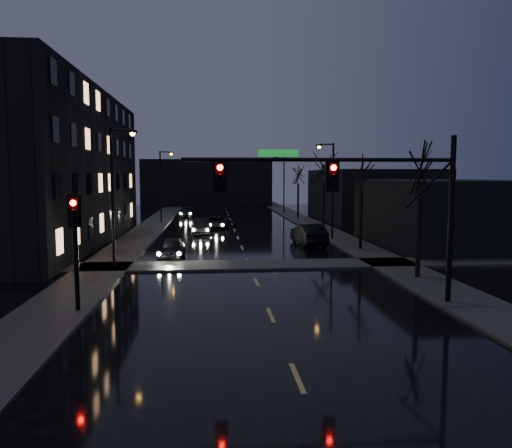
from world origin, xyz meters
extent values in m
plane|color=black|center=(0.00, 0.00, 0.00)|extent=(160.00, 160.00, 0.00)
cube|color=#2D2D2B|center=(-8.50, 35.00, 0.06)|extent=(3.00, 140.00, 0.12)
cube|color=#2D2D2B|center=(8.50, 35.00, 0.06)|extent=(3.00, 140.00, 0.12)
cube|color=#2D2D2B|center=(0.00, 18.50, 0.06)|extent=(40.00, 3.00, 0.12)
cube|color=black|center=(-16.50, 30.00, 6.00)|extent=(12.00, 30.00, 12.00)
cube|color=black|center=(15.50, 26.00, 2.50)|extent=(10.00, 14.00, 5.00)
cube|color=black|center=(17.00, 48.00, 3.00)|extent=(12.00, 18.00, 6.00)
cube|color=black|center=(-3.00, 78.00, 4.00)|extent=(22.00, 10.00, 8.00)
cylinder|color=black|center=(7.60, 9.00, 3.50)|extent=(0.22, 0.22, 7.00)
cylinder|color=black|center=(2.10, 9.00, 6.00)|extent=(11.00, 0.16, 0.16)
cylinder|color=black|center=(6.60, 9.00, 5.00)|extent=(2.05, 0.10, 2.05)
cube|color=#0C591E|center=(0.40, 9.00, 6.25)|extent=(1.60, 0.04, 0.28)
cube|color=black|center=(-1.90, 9.00, 5.35)|extent=(0.35, 0.28, 1.05)
sphere|color=#FF0705|center=(-1.90, 8.84, 5.68)|extent=(0.22, 0.22, 0.22)
cube|color=black|center=(2.60, 9.00, 5.35)|extent=(0.35, 0.28, 1.05)
sphere|color=#FF0705|center=(2.60, 8.84, 5.68)|extent=(0.22, 0.22, 0.22)
cylinder|color=black|center=(-7.50, 9.00, 2.20)|extent=(0.18, 0.18, 4.40)
cube|color=black|center=(-7.50, 9.00, 4.00)|extent=(0.35, 0.28, 1.05)
sphere|color=#FF0705|center=(-7.50, 8.84, 4.33)|extent=(0.22, 0.22, 0.22)
cylinder|color=black|center=(8.40, 14.00, 2.20)|extent=(0.24, 0.24, 4.40)
cylinder|color=black|center=(8.40, 24.00, 2.06)|extent=(0.24, 0.24, 4.12)
cylinder|color=black|center=(8.40, 36.00, 2.34)|extent=(0.24, 0.24, 4.68)
cylinder|color=black|center=(8.40, 50.00, 2.15)|extent=(0.24, 0.24, 4.29)
cylinder|color=black|center=(-7.80, 18.00, 4.00)|extent=(0.16, 0.16, 8.00)
cylinder|color=black|center=(-7.20, 18.00, 7.90)|extent=(1.20, 0.10, 0.10)
cube|color=black|center=(-6.60, 18.00, 7.80)|extent=(0.50, 0.25, 0.15)
sphere|color=orange|center=(-6.60, 18.00, 7.70)|extent=(0.28, 0.28, 0.28)
cylinder|color=black|center=(-7.80, 45.00, 4.00)|extent=(0.16, 0.16, 8.00)
cylinder|color=black|center=(-7.20, 45.00, 7.90)|extent=(1.20, 0.10, 0.10)
cube|color=black|center=(-6.60, 45.00, 7.80)|extent=(0.50, 0.25, 0.15)
sphere|color=orange|center=(-6.60, 45.00, 7.70)|extent=(0.28, 0.28, 0.28)
cylinder|color=black|center=(7.80, 30.00, 4.00)|extent=(0.16, 0.16, 8.00)
cylinder|color=black|center=(7.20, 30.00, 7.90)|extent=(1.20, 0.10, 0.10)
cube|color=black|center=(6.60, 30.00, 7.80)|extent=(0.50, 0.25, 0.15)
sphere|color=orange|center=(6.60, 30.00, 7.70)|extent=(0.28, 0.28, 0.28)
cylinder|color=black|center=(7.80, 58.00, 4.00)|extent=(0.16, 0.16, 8.00)
cylinder|color=black|center=(7.20, 58.00, 7.90)|extent=(1.20, 0.10, 0.10)
cube|color=black|center=(6.60, 58.00, 7.80)|extent=(0.50, 0.25, 0.15)
sphere|color=orange|center=(6.60, 58.00, 7.70)|extent=(0.28, 0.28, 0.28)
imported|color=black|center=(-4.83, 21.63, 0.67)|extent=(1.64, 3.94, 1.33)
imported|color=black|center=(-3.22, 34.79, 0.70)|extent=(1.90, 4.39, 1.41)
imported|color=black|center=(-1.80, 38.82, 0.64)|extent=(2.62, 4.80, 1.28)
imported|color=black|center=(-5.44, 53.47, 0.64)|extent=(1.86, 4.42, 1.27)
imported|color=black|center=(5.21, 26.98, 0.84)|extent=(2.14, 5.19, 1.67)
camera|label=1|loc=(-2.24, -10.68, 5.40)|focal=35.00mm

